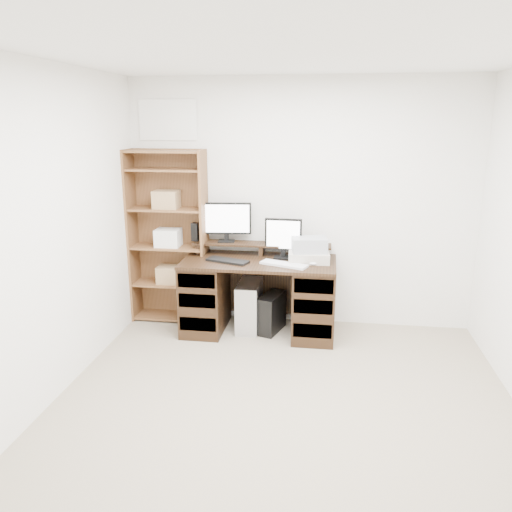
% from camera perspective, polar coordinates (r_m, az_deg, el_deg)
% --- Properties ---
extents(room, '(3.54, 4.04, 2.54)m').
position_cam_1_polar(room, '(3.16, 2.91, -0.03)').
color(room, gray).
rests_on(room, ground).
extents(desk, '(1.50, 0.70, 0.75)m').
position_cam_1_polar(desk, '(5.01, 0.35, -4.45)').
color(desk, black).
rests_on(desk, ground).
extents(riser_shelf, '(1.40, 0.22, 0.12)m').
position_cam_1_polar(riser_shelf, '(5.07, 0.68, 1.17)').
color(riser_shelf, black).
rests_on(riser_shelf, desk).
extents(monitor_wide, '(0.51, 0.15, 0.40)m').
position_cam_1_polar(monitor_wide, '(5.11, -3.42, 4.14)').
color(monitor_wide, black).
rests_on(monitor_wide, riser_shelf).
extents(monitor_small, '(0.37, 0.14, 0.40)m').
position_cam_1_polar(monitor_small, '(4.93, 3.14, 2.21)').
color(monitor_small, black).
rests_on(monitor_small, desk).
extents(speaker, '(0.09, 0.09, 0.19)m').
position_cam_1_polar(speaker, '(5.20, -6.89, 2.77)').
color(speaker, black).
rests_on(speaker, riser_shelf).
extents(keyboard_black, '(0.44, 0.27, 0.02)m').
position_cam_1_polar(keyboard_black, '(4.84, -3.28, -0.55)').
color(keyboard_black, black).
rests_on(keyboard_black, desk).
extents(keyboard_white, '(0.47, 0.29, 0.02)m').
position_cam_1_polar(keyboard_white, '(4.73, 3.21, -0.96)').
color(keyboard_white, silver).
rests_on(keyboard_white, desk).
extents(mouse, '(0.10, 0.08, 0.04)m').
position_cam_1_polar(mouse, '(4.76, 6.52, -0.84)').
color(mouse, silver).
rests_on(mouse, desk).
extents(printer, '(0.41, 0.32, 0.10)m').
position_cam_1_polar(printer, '(4.87, 6.06, -0.06)').
color(printer, '#B5AC9D').
rests_on(printer, desk).
extents(basket, '(0.36, 0.29, 0.14)m').
position_cam_1_polar(basket, '(4.84, 6.10, 1.30)').
color(basket, '#95999F').
rests_on(basket, printer).
extents(tower_silver, '(0.22, 0.49, 0.49)m').
position_cam_1_polar(tower_silver, '(5.14, -0.75, -5.65)').
color(tower_silver, silver).
rests_on(tower_silver, ground).
extents(tower_black, '(0.27, 0.42, 0.39)m').
position_cam_1_polar(tower_black, '(5.09, 1.79, -6.51)').
color(tower_black, black).
rests_on(tower_black, ground).
extents(bookshelf, '(0.80, 0.30, 1.80)m').
position_cam_1_polar(bookshelf, '(5.28, -9.93, 2.33)').
color(bookshelf, brown).
rests_on(bookshelf, ground).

